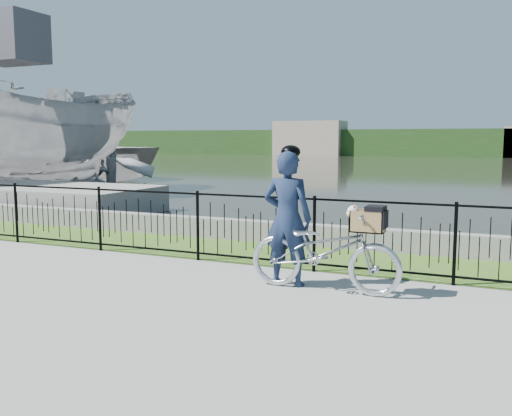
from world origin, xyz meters
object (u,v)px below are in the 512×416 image
at_px(cyclist, 287,217).
at_px(boat_far, 17,155).
at_px(boat_near, 13,132).
at_px(bicycle_rig, 325,250).

xyz_separation_m(cyclist, boat_far, (-16.67, 11.15, 0.33)).
height_order(cyclist, boat_near, boat_near).
relative_size(cyclist, boat_near, 0.17).
bearing_deg(bicycle_rig, boat_near, 151.01).
xyz_separation_m(bicycle_rig, cyclist, (-0.56, 0.08, 0.40)).
distance_m(boat_near, boat_far, 5.72).
bearing_deg(boat_far, boat_near, -44.18).
distance_m(bicycle_rig, boat_near, 15.18).
bearing_deg(boat_far, cyclist, -33.78).
distance_m(bicycle_rig, boat_far, 20.59).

